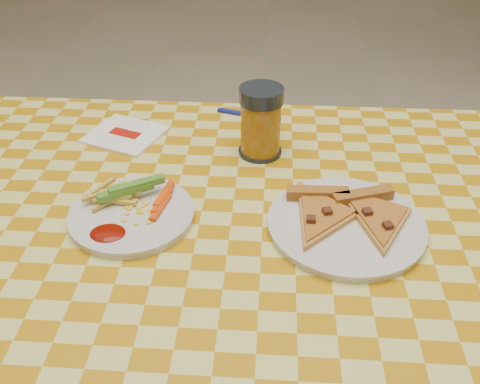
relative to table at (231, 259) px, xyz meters
name	(u,v)px	position (x,y,z in m)	size (l,w,h in m)	color
table	(231,259)	(0.00, 0.00, 0.00)	(1.28, 0.88, 0.76)	silver
plate_left	(132,216)	(-0.16, 0.01, 0.08)	(0.20, 0.20, 0.01)	silver
plate_right	(346,226)	(0.18, 0.00, 0.08)	(0.25, 0.25, 0.01)	silver
fries_veggies	(128,202)	(-0.17, 0.02, 0.10)	(0.17, 0.16, 0.04)	gold
pizza_slices	(347,213)	(0.19, 0.02, 0.09)	(0.25, 0.23, 0.02)	gold
drink_glass	(261,122)	(0.04, 0.23, 0.14)	(0.08, 0.08, 0.14)	black
napkin	(125,135)	(-0.24, 0.28, 0.08)	(0.17, 0.17, 0.01)	white
fork	(248,115)	(0.01, 0.38, 0.08)	(0.13, 0.05, 0.01)	navy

